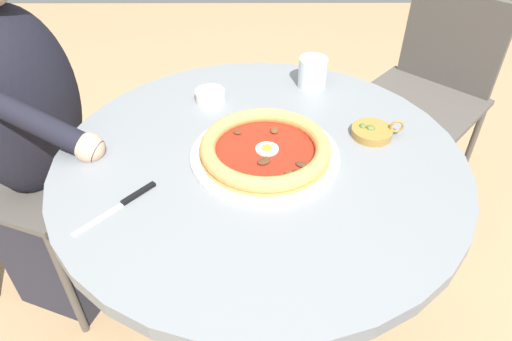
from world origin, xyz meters
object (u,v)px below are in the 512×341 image
object	(u,v)px
cafe_chair_spare_far	(430,86)
pizza_on_plate	(265,150)
steak_knife	(128,200)
diner_person	(45,165)
dining_table	(260,208)
olive_pan	(372,131)
cafe_chair_diner	(4,148)
ramekin_capers	(210,95)
water_glass	(312,74)

from	to	relation	value
cafe_chair_spare_far	pizza_on_plate	bearing A→B (deg)	-42.02
steak_knife	diner_person	xyz separation A→B (m)	(-0.38, -0.36, -0.21)
dining_table	olive_pan	distance (m)	0.33
olive_pan	cafe_chair_spare_far	xyz separation A→B (m)	(-0.62, 0.37, -0.22)
dining_table	pizza_on_plate	distance (m)	0.19
cafe_chair_spare_far	cafe_chair_diner	bearing A→B (deg)	-73.63
pizza_on_plate	olive_pan	size ratio (longest dim) A/B	2.74
steak_knife	pizza_on_plate	bearing A→B (deg)	117.39
dining_table	pizza_on_plate	world-z (taller)	pizza_on_plate
pizza_on_plate	cafe_chair_diner	world-z (taller)	cafe_chair_diner
steak_knife	cafe_chair_diner	distance (m)	0.68
pizza_on_plate	ramekin_capers	world-z (taller)	pizza_on_plate
water_glass	olive_pan	bearing A→B (deg)	27.01
ramekin_capers	olive_pan	distance (m)	0.43
dining_table	olive_pan	bearing A→B (deg)	107.18
diner_person	cafe_chair_diner	world-z (taller)	diner_person
ramekin_capers	olive_pan	bearing A→B (deg)	68.21
water_glass	dining_table	bearing A→B (deg)	-24.50
pizza_on_plate	cafe_chair_diner	xyz separation A→B (m)	(-0.29, -0.78, -0.21)
dining_table	water_glass	xyz separation A→B (m)	(-0.32, 0.15, 0.20)
diner_person	cafe_chair_diner	size ratio (longest dim) A/B	1.31
steak_knife	ramekin_capers	xyz separation A→B (m)	(-0.39, 0.14, 0.01)
dining_table	pizza_on_plate	bearing A→B (deg)	84.28
cafe_chair_diner	ramekin_capers	bearing A→B (deg)	86.26
water_glass	ramekin_capers	world-z (taller)	water_glass
steak_knife	diner_person	bearing A→B (deg)	-136.61
dining_table	ramekin_capers	distance (m)	0.33
steak_knife	olive_pan	bearing A→B (deg)	113.11
pizza_on_plate	cafe_chair_diner	bearing A→B (deg)	-110.26
olive_pan	cafe_chair_diner	xyz separation A→B (m)	(-0.20, -1.04, -0.20)
water_glass	cafe_chair_diner	xyz separation A→B (m)	(0.04, -0.91, -0.22)
cafe_chair_diner	steak_knife	bearing A→B (deg)	48.83
dining_table	steak_knife	bearing A→B (deg)	-61.45
ramekin_capers	cafe_chair_spare_far	world-z (taller)	cafe_chair_spare_far
pizza_on_plate	steak_knife	xyz separation A→B (m)	(0.15, -0.28, -0.02)
dining_table	steak_knife	xyz separation A→B (m)	(0.15, -0.27, 0.17)
olive_pan	diner_person	world-z (taller)	diner_person
steak_knife	ramekin_capers	bearing A→B (deg)	160.32
pizza_on_plate	water_glass	xyz separation A→B (m)	(-0.33, 0.14, 0.02)
ramekin_capers	diner_person	bearing A→B (deg)	-88.79
olive_pan	cafe_chair_diner	size ratio (longest dim) A/B	0.14
water_glass	diner_person	world-z (taller)	diner_person
pizza_on_plate	cafe_chair_spare_far	size ratio (longest dim) A/B	0.40
dining_table	ramekin_capers	xyz separation A→B (m)	(-0.24, -0.13, 0.18)
water_glass	cafe_chair_spare_far	world-z (taller)	cafe_chair_spare_far
olive_pan	pizza_on_plate	bearing A→B (deg)	-71.88
cafe_chair_spare_far	diner_person	bearing A→B (deg)	-69.91
steak_knife	cafe_chair_spare_far	distance (m)	1.26
steak_knife	olive_pan	size ratio (longest dim) A/B	1.24
pizza_on_plate	cafe_chair_diner	distance (m)	0.85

